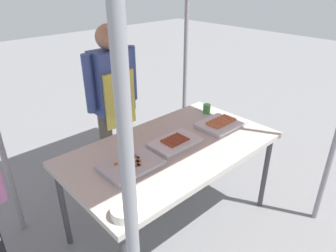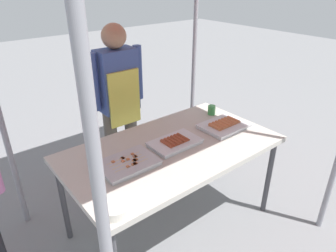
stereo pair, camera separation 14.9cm
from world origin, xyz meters
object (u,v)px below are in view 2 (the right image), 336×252
Objects in this scene: stall_table at (172,152)px; condiment_bowl at (115,210)px; tray_grilled_sausages at (175,142)px; vendor_woman at (119,96)px; tray_pork_links at (224,125)px; drink_cup_near_edge at (212,110)px; tray_meat_skewers at (128,163)px.

condiment_bowl reaches higher than stall_table.
condiment_bowl is (-0.72, -0.36, 0.01)m from tray_grilled_sausages.
tray_grilled_sausages is (0.03, 0.01, 0.07)m from stall_table.
tray_pork_links is at bearing 122.40° from vendor_woman.
condiment_bowl reaches higher than tray_grilled_sausages.
tray_grilled_sausages is 0.50m from tray_pork_links.
drink_cup_near_edge reaches higher than condiment_bowl.
tray_grilled_sausages is 0.97× the size of tray_pork_links.
stall_table is 0.40m from tray_meat_skewers.
condiment_bowl reaches higher than tray_pork_links.
tray_pork_links is 0.25× the size of vendor_woman.
condiment_bowl is at bearing -152.65° from stall_table.
tray_meat_skewers is 4.63× the size of drink_cup_near_edge.
tray_pork_links is (0.50, -0.04, 0.00)m from tray_grilled_sausages.
condiment_bowl is at bearing -165.15° from tray_pork_links.
vendor_woman reaches higher than tray_pork_links.
drink_cup_near_edge reaches higher than stall_table.
tray_meat_skewers is (-0.39, -0.01, 0.07)m from stall_table.
tray_grilled_sausages is at bearing -160.61° from drink_cup_near_edge.
tray_grilled_sausages is at bearing 12.07° from stall_table.
vendor_woman is at bearing 91.07° from tray_grilled_sausages.
tray_meat_skewers is at bearing 49.52° from condiment_bowl.
tray_pork_links is at bearing -3.38° from stall_table.
tray_meat_skewers is at bearing -178.62° from stall_table.
vendor_woman is (-0.52, 0.82, 0.14)m from tray_pork_links.
tray_grilled_sausages is 0.79m from vendor_woman.
vendor_woman is at bearing 138.04° from drink_cup_near_edge.
tray_meat_skewers is at bearing -167.40° from drink_cup_near_edge.
stall_table is 19.12× the size of drink_cup_near_edge.
condiment_bowl is (-0.69, -0.36, 0.08)m from stall_table.
vendor_woman is at bearing 58.30° from condiment_bowl.
drink_cup_near_edge is at bearing 138.04° from vendor_woman.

